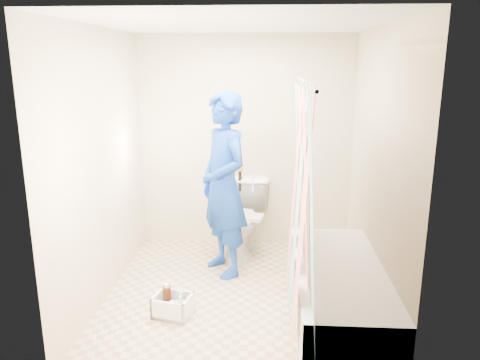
# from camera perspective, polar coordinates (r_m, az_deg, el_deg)

# --- Properties ---
(floor) EXTENTS (2.60, 2.60, 0.00)m
(floor) POSITION_cam_1_polar(r_m,az_deg,el_deg) (4.48, -0.26, -13.76)
(floor) COLOR tan
(floor) RESTS_ON ground
(ceiling) EXTENTS (2.40, 2.60, 0.02)m
(ceiling) POSITION_cam_1_polar(r_m,az_deg,el_deg) (3.96, -0.30, 18.53)
(ceiling) COLOR silver
(ceiling) RESTS_ON wall_back
(wall_back) EXTENTS (2.40, 0.02, 2.40)m
(wall_back) POSITION_cam_1_polar(r_m,az_deg,el_deg) (5.33, 0.67, 4.51)
(wall_back) COLOR #B9AF8E
(wall_back) RESTS_ON ground
(wall_front) EXTENTS (2.40, 0.02, 2.40)m
(wall_front) POSITION_cam_1_polar(r_m,az_deg,el_deg) (2.81, -2.07, -4.62)
(wall_front) COLOR #B9AF8E
(wall_front) RESTS_ON ground
(wall_left) EXTENTS (0.02, 2.60, 2.40)m
(wall_left) POSITION_cam_1_polar(r_m,az_deg,el_deg) (4.30, -16.43, 1.53)
(wall_left) COLOR #B9AF8E
(wall_left) RESTS_ON ground
(wall_right) EXTENTS (0.02, 2.60, 2.40)m
(wall_right) POSITION_cam_1_polar(r_m,az_deg,el_deg) (4.15, 16.48, 1.07)
(wall_right) COLOR #B9AF8E
(wall_right) RESTS_ON ground
(bathtub) EXTENTS (0.70, 1.75, 0.50)m
(bathtub) POSITION_cam_1_polar(r_m,az_deg,el_deg) (4.01, 11.85, -13.33)
(bathtub) COLOR white
(bathtub) RESTS_ON ground
(curtain_rod) EXTENTS (0.02, 1.90, 0.02)m
(curtain_rod) POSITION_cam_1_polar(r_m,az_deg,el_deg) (3.53, 7.86, 11.59)
(curtain_rod) COLOR silver
(curtain_rod) RESTS_ON wall_back
(shower_curtain) EXTENTS (0.06, 1.75, 1.80)m
(shower_curtain) POSITION_cam_1_polar(r_m,az_deg,el_deg) (3.69, 7.37, -2.98)
(shower_curtain) COLOR white
(shower_curtain) RESTS_ON curtain_rod
(toilet) EXTENTS (0.61, 0.88, 0.82)m
(toilet) POSITION_cam_1_polar(r_m,az_deg,el_deg) (5.20, 0.30, -4.73)
(toilet) COLOR white
(toilet) RESTS_ON ground
(tank_lid) EXTENTS (0.54, 0.31, 0.04)m
(tank_lid) POSITION_cam_1_polar(r_m,az_deg,el_deg) (5.06, -0.08, -4.44)
(tank_lid) COLOR white
(tank_lid) RESTS_ON toilet
(tank_internals) EXTENTS (0.20, 0.08, 0.27)m
(tank_internals) POSITION_cam_1_polar(r_m,az_deg,el_deg) (5.30, 0.42, 0.12)
(tank_internals) COLOR black
(tank_internals) RESTS_ON toilet
(plumber) EXTENTS (0.73, 0.80, 1.83)m
(plumber) POSITION_cam_1_polar(r_m,az_deg,el_deg) (4.61, -1.98, -0.66)
(plumber) COLOR #1115AB
(plumber) RESTS_ON ground
(cleaning_caddy) EXTENTS (0.35, 0.31, 0.23)m
(cleaning_caddy) POSITION_cam_1_polar(r_m,az_deg,el_deg) (4.15, -8.08, -15.03)
(cleaning_caddy) COLOR white
(cleaning_caddy) RESTS_ON ground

